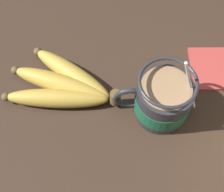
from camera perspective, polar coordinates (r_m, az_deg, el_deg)
name	(u,v)px	position (r cm, az deg, el deg)	size (l,w,h in cm)	color
table	(116,127)	(59.12, 0.65, -5.72)	(105.61, 105.61, 3.46)	#332319
coffee_mug	(162,99)	(55.50, 9.19, -0.63)	(15.17, 10.05, 15.54)	#28282D
banana_bunch	(63,85)	(59.91, -8.95, 1.96)	(21.84, 14.58, 4.21)	brown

